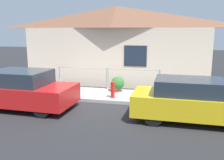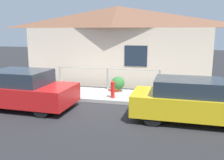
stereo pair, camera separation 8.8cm
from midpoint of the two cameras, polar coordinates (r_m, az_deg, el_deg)
The scene contains 9 objects.
ground_plane at distance 10.07m, azimuth -3.90°, elevation -5.21°, with size 60.00×60.00×0.00m, color #262628.
sidewalk at distance 10.98m, azimuth -2.35°, elevation -3.43°, with size 24.00×2.02×0.13m.
house at distance 13.26m, azimuth 0.78°, elevation 13.14°, with size 9.75×2.23×4.09m.
fence at distance 11.66m, azimuth -1.24°, elevation 0.62°, with size 4.90×0.10×1.02m.
car_left at distance 9.78m, azimuth -19.75°, elevation -2.11°, with size 3.71×1.89×1.41m.
car_right at distance 8.27m, azimuth 17.58°, elevation -4.48°, with size 3.83×1.68×1.37m.
fire_hydrant at distance 10.19m, azimuth -0.09°, elevation -2.07°, with size 0.38×0.17×0.71m.
potted_plant_near_hydrant at distance 11.24m, azimuth 1.09°, elevation -0.83°, with size 0.59×0.59×0.68m.
potted_plant_by_fence at distance 11.96m, azimuth -13.93°, elevation -0.65°, with size 0.51×0.51×0.59m.
Camera 1 is at (2.83, -9.23, 2.86)m, focal length 40.00 mm.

